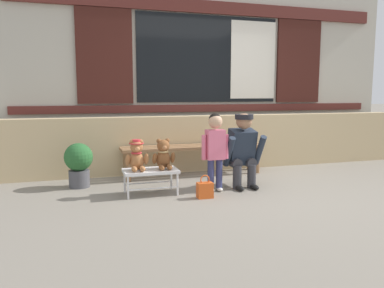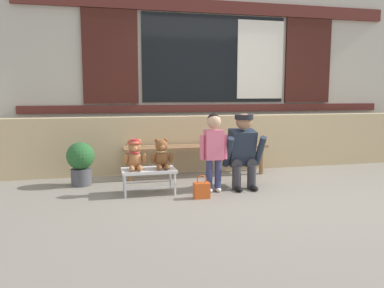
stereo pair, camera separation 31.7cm
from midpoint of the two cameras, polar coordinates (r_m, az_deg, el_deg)
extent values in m
plane|color=gray|center=(4.91, 11.42, -6.77)|extent=(60.00, 60.00, 0.00)
cube|color=tan|center=(6.13, 5.91, 0.23)|extent=(6.53, 0.25, 0.85)
cube|color=#B7B2A3|center=(6.59, 4.51, 11.06)|extent=(6.67, 0.20, 3.21)
cube|color=#56231E|center=(6.47, 4.78, 5.30)|extent=(6.13, 0.04, 0.12)
cube|color=black|center=(6.49, 4.84, 12.38)|extent=(2.40, 0.03, 1.40)
cube|color=silver|center=(6.76, 11.40, 12.06)|extent=(0.82, 0.02, 1.29)
cube|color=#3D1914|center=(6.16, -10.49, 12.54)|extent=(0.84, 0.05, 1.43)
cube|color=#3D1914|center=(7.19, 17.96, 11.57)|extent=(0.84, 0.05, 1.43)
cube|color=#56231E|center=(6.59, 4.97, 19.51)|extent=(6.13, 0.06, 0.20)
cube|color=#8E6642|center=(5.49, 2.63, -0.64)|extent=(2.10, 0.11, 0.04)
cube|color=#8E6642|center=(5.63, 2.23, -0.43)|extent=(2.10, 0.11, 0.04)
cube|color=#8E6642|center=(5.77, 1.84, -0.24)|extent=(2.10, 0.11, 0.04)
cylinder|color=#8E6642|center=(5.35, -7.44, -3.31)|extent=(0.07, 0.07, 0.40)
cylinder|color=#8E6642|center=(5.62, -7.75, -2.78)|extent=(0.07, 0.07, 0.40)
cylinder|color=#8E6642|center=(5.87, 11.75, -2.43)|extent=(0.07, 0.07, 0.40)
cylinder|color=#8E6642|center=(6.12, 10.63, -1.99)|extent=(0.07, 0.07, 0.40)
cube|color=silver|center=(4.64, -4.46, -3.92)|extent=(0.64, 0.36, 0.04)
cylinder|color=silver|center=(4.49, -7.82, -6.32)|extent=(0.02, 0.02, 0.26)
cylinder|color=silver|center=(4.78, -8.18, -5.47)|extent=(0.02, 0.02, 0.26)
cylinder|color=silver|center=(4.58, -0.54, -5.96)|extent=(0.02, 0.02, 0.26)
cylinder|color=silver|center=(4.86, -1.34, -5.16)|extent=(0.02, 0.02, 0.26)
cylinder|color=silver|center=(4.53, -4.14, -6.48)|extent=(0.58, 0.02, 0.02)
cylinder|color=silver|center=(4.82, -4.73, -5.63)|extent=(0.58, 0.02, 0.02)
ellipsoid|color=#A86B3D|center=(4.61, -6.49, -2.39)|extent=(0.17, 0.14, 0.22)
sphere|color=#A86B3D|center=(4.57, -6.50, -0.36)|extent=(0.15, 0.15, 0.15)
sphere|color=#E1955B|center=(4.52, -6.41, -0.60)|extent=(0.06, 0.06, 0.06)
sphere|color=#A86B3D|center=(4.57, -7.18, 0.36)|extent=(0.06, 0.06, 0.06)
ellipsoid|color=#A86B3D|center=(4.56, -7.81, -2.26)|extent=(0.06, 0.11, 0.16)
ellipsoid|color=#A86B3D|center=(4.51, -6.88, -3.60)|extent=(0.06, 0.15, 0.06)
sphere|color=#A86B3D|center=(4.58, -5.88, 0.40)|extent=(0.06, 0.06, 0.06)
ellipsoid|color=#A86B3D|center=(4.59, -5.08, -2.16)|extent=(0.06, 0.11, 0.16)
ellipsoid|color=#A86B3D|center=(4.52, -5.70, -3.55)|extent=(0.06, 0.15, 0.06)
torus|color=red|center=(4.59, -6.50, -1.23)|extent=(0.13, 0.13, 0.02)
cylinder|color=red|center=(4.57, -6.52, 0.16)|extent=(0.17, 0.17, 0.01)
cylinder|color=red|center=(4.57, -6.52, 0.44)|extent=(0.10, 0.10, 0.04)
ellipsoid|color=brown|center=(4.66, -2.57, -2.24)|extent=(0.17, 0.14, 0.22)
sphere|color=brown|center=(4.62, -2.56, -0.23)|extent=(0.15, 0.15, 0.15)
sphere|color=#AE6E42|center=(4.57, -2.43, -0.47)|extent=(0.06, 0.06, 0.06)
sphere|color=brown|center=(4.62, -3.23, 0.48)|extent=(0.06, 0.06, 0.06)
ellipsoid|color=brown|center=(4.61, -3.85, -2.11)|extent=(0.06, 0.11, 0.16)
ellipsoid|color=brown|center=(4.55, -2.87, -3.44)|extent=(0.06, 0.15, 0.06)
sphere|color=brown|center=(4.64, -1.95, 0.52)|extent=(0.06, 0.06, 0.06)
ellipsoid|color=brown|center=(4.65, -1.17, -2.01)|extent=(0.06, 0.11, 0.16)
ellipsoid|color=brown|center=(4.57, -1.72, -3.39)|extent=(0.06, 0.15, 0.06)
torus|color=#D6B775|center=(4.64, -2.57, -1.10)|extent=(0.13, 0.13, 0.02)
cylinder|color=navy|center=(4.72, 4.48, -4.47)|extent=(0.08, 0.08, 0.36)
ellipsoid|color=silver|center=(4.75, 4.53, -6.82)|extent=(0.07, 0.12, 0.05)
cylinder|color=navy|center=(4.76, 5.75, -4.39)|extent=(0.08, 0.08, 0.36)
ellipsoid|color=silver|center=(4.78, 5.80, -6.73)|extent=(0.07, 0.12, 0.05)
cube|color=#E56B89|center=(4.68, 5.17, -0.12)|extent=(0.22, 0.15, 0.36)
cylinder|color=#E56B89|center=(4.64, 3.47, -0.54)|extent=(0.06, 0.06, 0.30)
cylinder|color=#E56B89|center=(4.73, 6.83, -0.42)|extent=(0.06, 0.06, 0.30)
sphere|color=tan|center=(4.65, 5.21, 3.30)|extent=(0.17, 0.17, 0.17)
sphere|color=black|center=(4.66, 5.17, 3.56)|extent=(0.16, 0.16, 0.16)
cylinder|color=#333338|center=(4.88, 8.45, -4.98)|extent=(0.11, 0.11, 0.30)
cylinder|color=#333338|center=(4.97, 7.88, -2.73)|extent=(0.13, 0.32, 0.13)
ellipsoid|color=black|center=(4.84, 8.77, -6.56)|extent=(0.09, 0.20, 0.06)
cylinder|color=#333338|center=(4.96, 10.60, -4.83)|extent=(0.11, 0.11, 0.30)
cylinder|color=#333338|center=(5.05, 10.00, -2.62)|extent=(0.13, 0.32, 0.13)
ellipsoid|color=black|center=(4.91, 10.95, -6.39)|extent=(0.09, 0.20, 0.06)
cube|color=#232D3D|center=(4.95, 9.13, -0.46)|extent=(0.32, 0.30, 0.47)
cylinder|color=#232D3D|center=(4.79, 7.26, -1.18)|extent=(0.08, 0.28, 0.40)
cylinder|color=#232D3D|center=(4.95, 11.81, -0.99)|extent=(0.08, 0.28, 0.40)
sphere|color=#9E7051|center=(4.85, 9.53, 3.29)|extent=(0.20, 0.20, 0.20)
cylinder|color=black|center=(4.85, 9.54, 3.94)|extent=(0.23, 0.23, 0.06)
cube|color=brown|center=(5.13, 10.67, -1.80)|extent=(0.10, 0.22, 0.16)
cube|color=#DB561E|center=(4.47, 3.47, -6.87)|extent=(0.18, 0.11, 0.18)
torus|color=#DB561E|center=(4.44, 3.49, -5.31)|extent=(0.11, 0.01, 0.11)
cylinder|color=#4C4C51|center=(5.22, -14.36, -4.75)|extent=(0.26, 0.26, 0.22)
sphere|color=#28602D|center=(5.17, -14.46, -1.72)|extent=(0.36, 0.36, 0.36)
camera|label=1|loc=(0.16, -88.17, 0.24)|focal=36.16mm
camera|label=2|loc=(0.16, 91.83, -0.24)|focal=36.16mm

